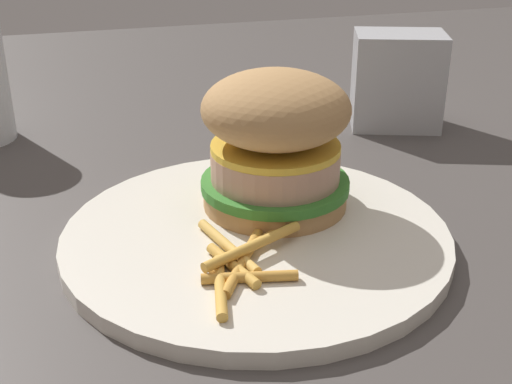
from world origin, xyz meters
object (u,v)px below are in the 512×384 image
at_px(plate, 256,237).
at_px(napkin_dispenser, 397,81).
at_px(fries_pile, 240,260).
at_px(sandwich, 276,140).

xyz_separation_m(plate, napkin_dispenser, (-0.21, 0.21, 0.04)).
distance_m(plate, napkin_dispenser, 0.30).
bearing_deg(fries_pile, plate, 152.19).
height_order(sandwich, fries_pile, sandwich).
bearing_deg(napkin_dispenser, plate, 63.55).
bearing_deg(fries_pile, sandwich, 148.92).
bearing_deg(napkin_dispenser, sandwich, 61.67).
height_order(plate, fries_pile, fries_pile).
xyz_separation_m(sandwich, napkin_dispenser, (-0.17, 0.18, -0.02)).
relative_size(sandwich, fries_pile, 0.97).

